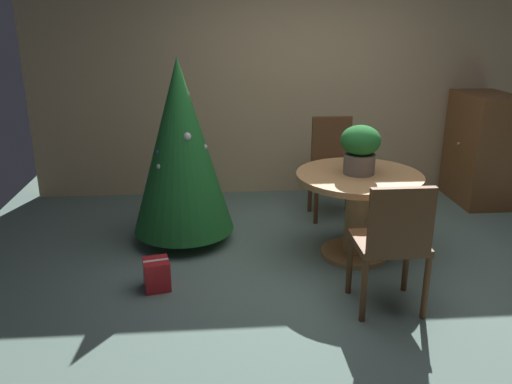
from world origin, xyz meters
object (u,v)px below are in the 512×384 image
Objects in this scene: holiday_tree at (181,147)px; gift_box_red at (157,274)px; flower_vase at (360,147)px; wooden_chair_near at (393,239)px; wooden_cabinet at (481,149)px; round_dining_table at (358,198)px; wooden_chair_far at (332,161)px.

holiday_tree is 7.00× the size of gift_box_red.
flower_vase reaches higher than wooden_chair_near.
flower_vase is 1.70× the size of gift_box_red.
flower_vase is 1.01m from wooden_chair_near.
holiday_tree is 1.39× the size of wooden_cabinet.
holiday_tree is at bearing 163.53° from round_dining_table.
wooden_cabinet is (1.72, 0.29, 0.02)m from wooden_chair_far.
wooden_chair_far is at bearing 20.38° from holiday_tree.
wooden_cabinet is at bearing 14.76° from holiday_tree.
flower_vase is at bearing 15.75° from gift_box_red.
flower_vase is at bearing -143.55° from wooden_cabinet.
holiday_tree reaches higher than flower_vase.
round_dining_table reaches higher than gift_box_red.
wooden_chair_near is 4.03× the size of gift_box_red.
wooden_chair_far reaches higher than gift_box_red.
round_dining_table is at bearing -90.00° from wooden_chair_far.
round_dining_table is at bearing -67.95° from flower_vase.
holiday_tree is at bearing 137.87° from wooden_chair_near.
flower_vase is at bearing -16.05° from holiday_tree.
holiday_tree is at bearing -159.62° from wooden_chair_far.
wooden_chair_near is at bearing -89.67° from flower_vase.
gift_box_red is at bearing -100.77° from holiday_tree.
wooden_chair_far is at bearing 41.09° from gift_box_red.
wooden_cabinet is at bearing 36.82° from round_dining_table.
gift_box_red is 3.84m from wooden_cabinet.
wooden_cabinet reaches higher than gift_box_red.
wooden_chair_near is (0.00, -0.91, 0.03)m from round_dining_table.
round_dining_table is 0.88× the size of wooden_cabinet.
wooden_chair_far is (0.00, 1.00, 0.05)m from round_dining_table.
wooden_chair_far reaches higher than wooden_chair_near.
holiday_tree reaches higher than wooden_chair_near.
wooden_chair_near reaches higher than gift_box_red.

